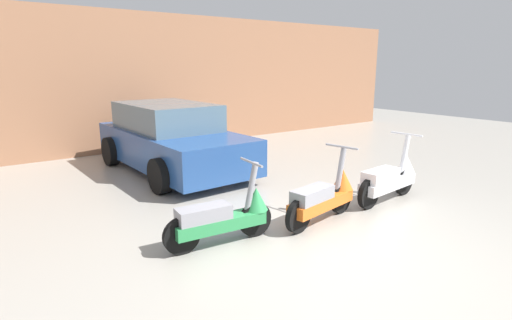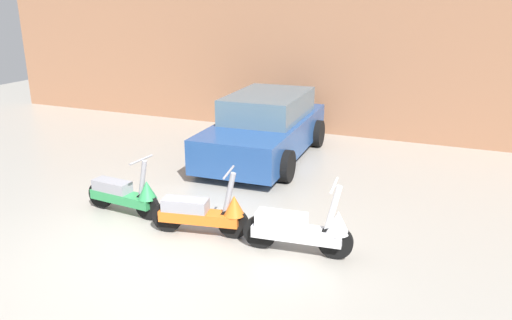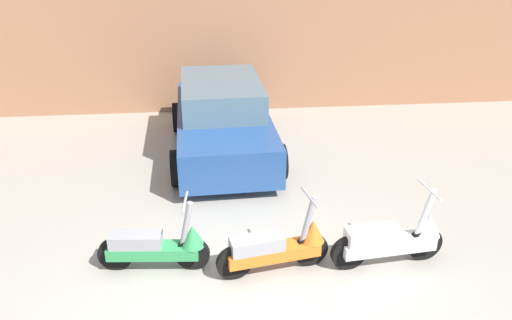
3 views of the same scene
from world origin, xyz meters
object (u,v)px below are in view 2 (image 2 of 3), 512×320
scooter_front_left (125,194)px  car_rear_left (265,128)px  scooter_front_right (204,212)px  scooter_front_center (302,228)px

scooter_front_left → car_rear_left: size_ratio=0.35×
scooter_front_left → car_rear_left: car_rear_left is taller
scooter_front_right → car_rear_left: car_rear_left is taller
scooter_front_left → scooter_front_right: bearing=-1.8°
scooter_front_left → car_rear_left: 4.00m
scooter_front_right → car_rear_left: 4.10m
scooter_front_center → car_rear_left: size_ratio=0.37×
scooter_front_right → car_rear_left: (-0.59, 4.04, 0.31)m
scooter_front_left → scooter_front_right: size_ratio=0.98×
scooter_front_left → scooter_front_right: scooter_front_right is taller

